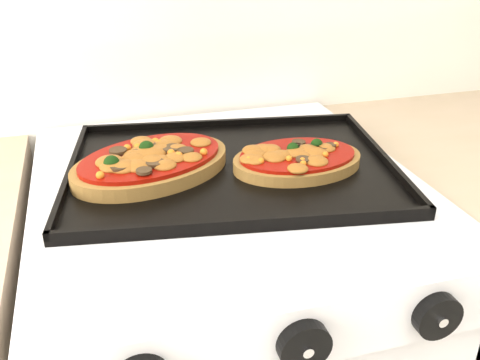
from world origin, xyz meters
name	(u,v)px	position (x,y,z in m)	size (l,w,h in m)	color
control_panel	(295,334)	(0.02, 1.39, 0.85)	(0.60, 0.02, 0.09)	white
knob_center	(304,345)	(0.02, 1.37, 0.85)	(0.06, 0.06, 0.02)	black
knob_right	(437,316)	(0.19, 1.37, 0.85)	(0.06, 0.06, 0.02)	black
baking_tray	(231,166)	(0.03, 1.71, 0.92)	(0.51, 0.38, 0.02)	black
pizza_left	(151,161)	(-0.10, 1.72, 0.94)	(0.26, 0.17, 0.04)	olive
pizza_right	(297,158)	(0.13, 1.68, 0.94)	(0.21, 0.14, 0.03)	olive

